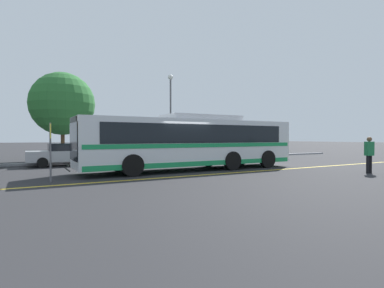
{
  "coord_description": "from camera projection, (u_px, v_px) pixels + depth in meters",
  "views": [
    {
      "loc": [
        -6.88,
        -13.71,
        1.72
      ],
      "look_at": [
        0.95,
        0.29,
        1.39
      ],
      "focal_mm": 28.0,
      "sensor_mm": 36.0,
      "label": 1
    }
  ],
  "objects": [
    {
      "name": "ground_plane",
      "position": [
        179.0,
        171.0,
        15.36
      ],
      "size": [
        220.0,
        220.0,
        0.0
      ],
      "primitive_type": "plane",
      "color": "#262628"
    },
    {
      "name": "lane_strip_0",
      "position": [
        215.0,
        174.0,
        14.15
      ],
      "size": [
        31.9,
        0.2,
        0.01
      ],
      "primitive_type": "cube",
      "rotation": [
        0.0,
        0.0,
        1.57
      ],
      "color": "gold",
      "rests_on": "ground_plane"
    },
    {
      "name": "curb_strip",
      "position": [
        145.0,
        160.0,
        22.33
      ],
      "size": [
        39.9,
        0.36,
        0.15
      ],
      "primitive_type": "cube",
      "color": "#99999E",
      "rests_on": "ground_plane"
    },
    {
      "name": "transit_bus",
      "position": [
        192.0,
        141.0,
        16.05
      ],
      "size": [
        12.23,
        2.7,
        2.94
      ],
      "rotation": [
        0.0,
        0.0,
        1.57
      ],
      "color": "silver",
      "rests_on": "ground_plane"
    },
    {
      "name": "parked_car_1",
      "position": [
        67.0,
        154.0,
        18.54
      ],
      "size": [
        4.57,
        2.03,
        1.39
      ],
      "rotation": [
        0.0,
        0.0,
        -1.58
      ],
      "color": "#9E9EA3",
      "rests_on": "ground_plane"
    },
    {
      "name": "parked_car_2",
      "position": [
        153.0,
        152.0,
        21.18
      ],
      "size": [
        4.17,
        2.1,
        1.44
      ],
      "rotation": [
        0.0,
        0.0,
        1.53
      ],
      "color": "silver",
      "rests_on": "ground_plane"
    },
    {
      "name": "pedestrian_0",
      "position": [
        369.0,
        152.0,
        14.49
      ],
      "size": [
        0.45,
        0.29,
        1.77
      ],
      "rotation": [
        0.0,
        0.0,
        2.95
      ],
      "color": "black",
      "rests_on": "ground_plane"
    },
    {
      "name": "bus_stop_sign",
      "position": [
        50.0,
        144.0,
        11.59
      ],
      "size": [
        0.07,
        0.4,
        2.31
      ],
      "rotation": [
        0.0,
        0.0,
        1.57
      ],
      "color": "#59595E",
      "rests_on": "ground_plane"
    },
    {
      "name": "street_lamp",
      "position": [
        171.0,
        105.0,
        23.91
      ],
      "size": [
        0.41,
        0.41,
        6.77
      ],
      "color": "#59595E",
      "rests_on": "ground_plane"
    },
    {
      "name": "tree_0",
      "position": [
        62.0,
        104.0,
        22.4
      ],
      "size": [
        4.68,
        4.68,
        6.61
      ],
      "color": "#513823",
      "rests_on": "ground_plane"
    }
  ]
}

